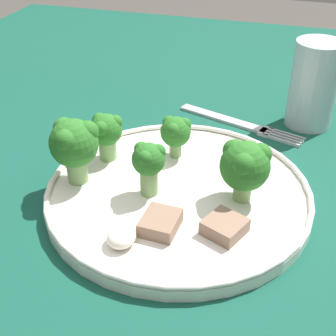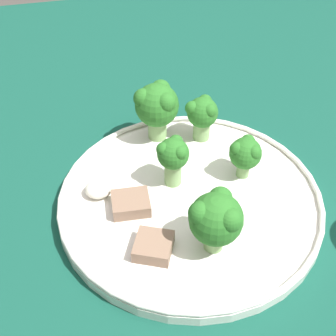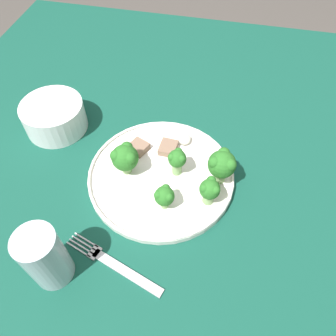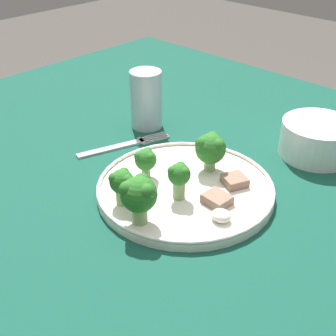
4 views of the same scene
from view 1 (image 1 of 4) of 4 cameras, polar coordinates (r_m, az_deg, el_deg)
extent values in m
cube|color=#114738|center=(0.53, 1.99, -3.49)|extent=(1.30, 1.14, 0.03)
cylinder|color=brown|center=(1.37, -12.81, 2.04)|extent=(0.06, 0.06, 0.72)
cylinder|color=white|center=(0.50, 0.86, -3.25)|extent=(0.28, 0.28, 0.01)
torus|color=white|center=(0.50, 0.87, -2.42)|extent=(0.28, 0.28, 0.01)
cube|color=#B2B2B7|center=(0.66, 6.68, 6.00)|extent=(0.06, 0.13, 0.00)
cube|color=#B2B2B7|center=(0.64, 11.85, 4.35)|extent=(0.03, 0.02, 0.00)
cube|color=#B2B2B7|center=(0.62, 13.58, 3.29)|extent=(0.02, 0.05, 0.00)
cube|color=#B2B2B7|center=(0.63, 13.83, 3.54)|extent=(0.02, 0.05, 0.00)
cube|color=#B2B2B7|center=(0.63, 14.07, 3.78)|extent=(0.02, 0.05, 0.00)
cube|color=#B2B2B7|center=(0.64, 14.31, 4.02)|extent=(0.02, 0.05, 0.00)
cylinder|color=#B2C1CC|center=(0.65, 17.34, 9.68)|extent=(0.06, 0.06, 0.12)
cylinder|color=silver|center=(0.66, 17.00, 7.87)|extent=(0.05, 0.05, 0.06)
cylinder|color=#7FA866|center=(0.49, -2.33, -1.61)|extent=(0.02, 0.02, 0.03)
sphere|color=#286B23|center=(0.47, -2.40, 1.06)|extent=(0.03, 0.03, 0.03)
sphere|color=#286B23|center=(0.46, -2.83, 1.21)|extent=(0.02, 0.02, 0.02)
sphere|color=#286B23|center=(0.47, -1.19, 2.02)|extent=(0.02, 0.02, 0.02)
sphere|color=#286B23|center=(0.47, -3.26, 2.33)|extent=(0.02, 0.02, 0.02)
cylinder|color=#7FA866|center=(0.49, 9.05, -2.63)|extent=(0.02, 0.02, 0.02)
sphere|color=#286B23|center=(0.47, 9.36, 0.23)|extent=(0.05, 0.05, 0.05)
sphere|color=#286B23|center=(0.45, 9.19, 0.43)|extent=(0.02, 0.02, 0.02)
sphere|color=#286B23|center=(0.47, 11.21, 1.64)|extent=(0.02, 0.02, 0.02)
sphere|color=#286B23|center=(0.47, 8.03, 2.13)|extent=(0.02, 0.02, 0.02)
cylinder|color=#7FA866|center=(0.51, -11.01, -0.14)|extent=(0.02, 0.02, 0.03)
sphere|color=#286B23|center=(0.50, -11.40, 2.98)|extent=(0.05, 0.05, 0.05)
sphere|color=#286B23|center=(0.48, -12.37, 3.27)|extent=(0.02, 0.02, 0.02)
sphere|color=#286B23|center=(0.49, -9.75, 4.39)|extent=(0.02, 0.02, 0.02)
sphere|color=#286B23|center=(0.50, -12.55, 4.76)|extent=(0.02, 0.02, 0.02)
cylinder|color=#7FA866|center=(0.55, 0.91, 2.40)|extent=(0.01, 0.01, 0.02)
sphere|color=#286B23|center=(0.54, 0.93, 4.43)|extent=(0.04, 0.04, 0.04)
sphere|color=#286B23|center=(0.53, 0.62, 4.65)|extent=(0.02, 0.02, 0.02)
sphere|color=#286B23|center=(0.54, 2.04, 5.30)|extent=(0.02, 0.02, 0.02)
sphere|color=#286B23|center=(0.54, 0.14, 5.56)|extent=(0.02, 0.02, 0.02)
cylinder|color=#7FA866|center=(0.55, -7.36, 2.34)|extent=(0.02, 0.02, 0.02)
sphere|color=#286B23|center=(0.54, -7.56, 4.66)|extent=(0.04, 0.04, 0.04)
sphere|color=#286B23|center=(0.52, -8.09, 4.88)|extent=(0.02, 0.02, 0.02)
sphere|color=#286B23|center=(0.53, -6.44, 5.58)|extent=(0.02, 0.02, 0.02)
sphere|color=#286B23|center=(0.54, -8.34, 5.83)|extent=(0.02, 0.02, 0.02)
cube|color=#846651|center=(0.44, 6.91, -7.11)|extent=(0.05, 0.05, 0.01)
cube|color=#846651|center=(0.45, -1.34, -6.61)|extent=(0.04, 0.04, 0.01)
ellipsoid|color=silver|center=(0.43, -5.72, -8.34)|extent=(0.03, 0.03, 0.02)
camera|label=2|loc=(0.37, 65.22, 28.05)|focal=50.00mm
camera|label=3|loc=(0.80, 2.66, 49.03)|focal=35.00mm
camera|label=4|loc=(0.58, -84.45, 17.95)|focal=50.00mm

